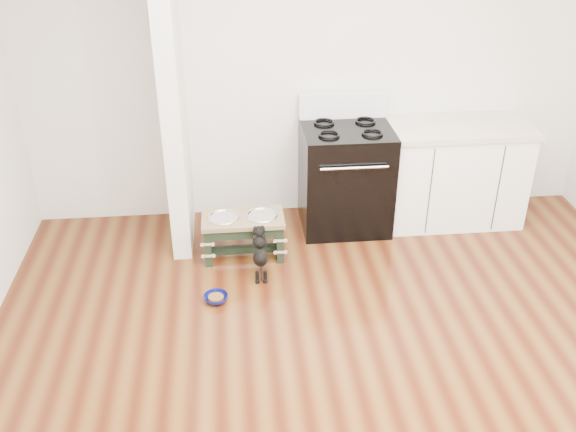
% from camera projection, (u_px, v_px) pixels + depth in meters
% --- Properties ---
extents(ground, '(5.00, 5.00, 0.00)m').
position_uv_depth(ground, '(363.00, 399.00, 3.94)').
color(ground, '#42190B').
rests_on(ground, ground).
extents(room_shell, '(5.00, 5.00, 5.00)m').
position_uv_depth(room_shell, '(382.00, 159.00, 3.15)').
color(room_shell, silver).
rests_on(room_shell, ground).
extents(partition_wall, '(0.15, 0.80, 2.70)m').
position_uv_depth(partition_wall, '(172.00, 87.00, 5.01)').
color(partition_wall, silver).
rests_on(partition_wall, ground).
extents(oven_range, '(0.76, 0.69, 1.14)m').
position_uv_depth(oven_range, '(345.00, 176.00, 5.61)').
color(oven_range, black).
rests_on(oven_range, ground).
extents(cabinet_run, '(1.24, 0.64, 0.91)m').
position_uv_depth(cabinet_run, '(453.00, 173.00, 5.72)').
color(cabinet_run, white).
rests_on(cabinet_run, ground).
extents(dog_feeder, '(0.67, 0.36, 0.38)m').
position_uv_depth(dog_feeder, '(243.00, 228.00, 5.25)').
color(dog_feeder, black).
rests_on(dog_feeder, ground).
extents(puppy, '(0.12, 0.34, 0.41)m').
position_uv_depth(puppy, '(260.00, 252.00, 5.01)').
color(puppy, black).
rests_on(puppy, ground).
extents(floor_bowl, '(0.20, 0.20, 0.06)m').
position_uv_depth(floor_bowl, '(216.00, 298.00, 4.80)').
color(floor_bowl, '#0C0F54').
rests_on(floor_bowl, ground).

